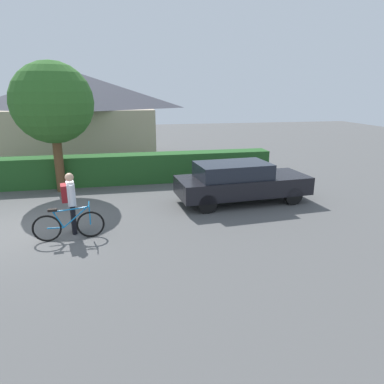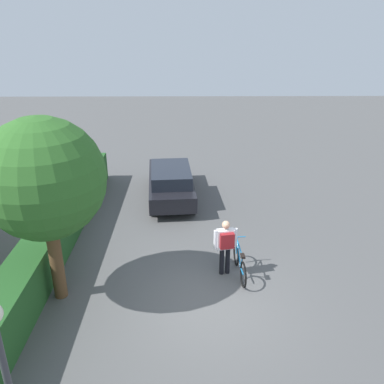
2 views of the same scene
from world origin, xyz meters
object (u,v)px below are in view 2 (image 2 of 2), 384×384
parked_car_near (171,181)px  tree_kerbside (44,179)px  person_rider (226,243)px  bicycle (240,263)px  street_lamp (6,376)px

parked_car_near → tree_kerbside: 7.22m
parked_car_near → person_rider: (-5.29, -1.71, 0.28)m
parked_car_near → person_rider: size_ratio=2.76×
tree_kerbside → bicycle: bearing=-79.3°
parked_car_near → tree_kerbside: tree_kerbside is taller
parked_car_near → bicycle: bearing=-158.2°
bicycle → street_lamp: size_ratio=0.51×
bicycle → tree_kerbside: 5.64m
bicycle → person_rider: size_ratio=1.07×
parked_car_near → street_lamp: size_ratio=1.32×
bicycle → tree_kerbside: bearing=100.7°
person_rider → tree_kerbside: (-0.93, 4.36, 2.26)m
parked_car_near → person_rider: bearing=-162.0°
street_lamp → tree_kerbside: tree_kerbside is taller
bicycle → parked_car_near: bearing=21.8°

